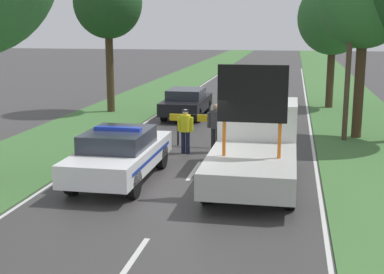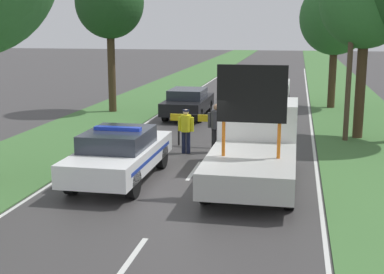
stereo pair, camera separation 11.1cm
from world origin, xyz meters
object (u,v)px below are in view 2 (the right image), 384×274
object	(u,v)px
pedestrian_civilian	(216,124)
roadside_tree_mid_right	(335,18)
utility_pole	(350,52)
police_car	(120,153)
work_truck	(256,143)
police_officer	(186,127)
traffic_cone_centre_front	(155,141)
queued_car_van_white	(274,86)
traffic_cone_near_police	(228,140)
queued_car_sedan_black	(188,102)
roadside_tree_near_left	(366,1)
roadside_tree_mid_left	(110,3)
road_barrier	(212,121)

from	to	relation	value
pedestrian_civilian	roadside_tree_mid_right	world-z (taller)	roadside_tree_mid_right
utility_pole	police_car	bearing A→B (deg)	-135.29
work_truck	pedestrian_civilian	world-z (taller)	work_truck
police_car	utility_pole	size ratio (longest dim) A/B	0.75
police_officer	utility_pole	world-z (taller)	utility_pole
police_officer	traffic_cone_centre_front	bearing A→B (deg)	-15.79
traffic_cone_centre_front	queued_car_van_white	distance (m)	13.69
traffic_cone_near_police	queued_car_sedan_black	distance (m)	6.77
police_car	queued_car_sedan_black	distance (m)	10.85
traffic_cone_near_police	roadside_tree_near_left	world-z (taller)	roadside_tree_near_left
pedestrian_civilian	queued_car_van_white	xyz separation A→B (m)	(1.37, 13.45, -0.16)
traffic_cone_near_police	traffic_cone_centre_front	size ratio (longest dim) A/B	1.20
queued_car_van_white	roadside_tree_mid_left	world-z (taller)	roadside_tree_mid_left
traffic_cone_centre_front	police_officer	bearing A→B (deg)	-26.81
roadside_tree_near_left	roadside_tree_mid_left	bearing A→B (deg)	159.68
work_truck	roadside_tree_near_left	distance (m)	8.42
roadside_tree_mid_left	road_barrier	bearing A→B (deg)	-47.93
queued_car_sedan_black	roadside_tree_near_left	size ratio (longest dim) A/B	0.63
roadside_tree_mid_left	utility_pole	size ratio (longest dim) A/B	1.11
utility_pole	traffic_cone_centre_front	bearing A→B (deg)	-160.16
police_officer	traffic_cone_near_police	xyz separation A→B (m)	(1.32, 1.12, -0.62)
traffic_cone_near_police	roadside_tree_mid_left	bearing A→B (deg)	134.53
police_car	traffic_cone_near_police	bearing A→B (deg)	67.18
police_officer	roadside_tree_near_left	size ratio (longest dim) A/B	0.22
pedestrian_civilian	queued_car_sedan_black	distance (m)	7.34
work_truck	queued_car_van_white	bearing A→B (deg)	-88.75
traffic_cone_near_police	roadside_tree_mid_right	size ratio (longest dim) A/B	0.09
pedestrian_civilian	queued_car_sedan_black	size ratio (longest dim) A/B	0.38
traffic_cone_near_police	roadside_tree_near_left	bearing A→B (deg)	28.99
roadside_tree_near_left	utility_pole	world-z (taller)	roadside_tree_near_left
police_car	traffic_cone_near_police	world-z (taller)	police_car
pedestrian_civilian	queued_car_sedan_black	world-z (taller)	pedestrian_civilian
traffic_cone_near_police	work_truck	bearing A→B (deg)	-71.49
queued_car_sedan_black	roadside_tree_mid_right	bearing A→B (deg)	-148.51
work_truck	roadside_tree_mid_right	xyz separation A→B (m)	(2.92, 14.19, 3.65)
queued_car_van_white	roadside_tree_near_left	size ratio (longest dim) A/B	0.62
queued_car_van_white	utility_pole	world-z (taller)	utility_pole
roadside_tree_mid_left	roadside_tree_mid_right	xyz separation A→B (m)	(10.99, 3.49, -0.69)
police_officer	traffic_cone_near_police	distance (m)	1.84
police_car	pedestrian_civilian	size ratio (longest dim) A/B	2.88
work_truck	queued_car_van_white	world-z (taller)	work_truck
queued_car_van_white	roadside_tree_mid_left	size ratio (longest dim) A/B	0.61
work_truck	queued_car_sedan_black	size ratio (longest dim) A/B	1.30
work_truck	utility_pole	bearing A→B (deg)	-116.79
traffic_cone_centre_front	queued_car_sedan_black	world-z (taller)	queued_car_sedan_black
roadside_tree_mid_right	pedestrian_civilian	bearing A→B (deg)	-111.97
police_officer	queued_car_van_white	xyz separation A→B (m)	(2.37, 13.83, -0.08)
road_barrier	utility_pole	distance (m)	5.76
work_truck	police_officer	bearing A→B (deg)	-45.24
roadside_tree_mid_right	utility_pole	distance (m)	8.51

